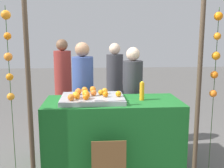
{
  "coord_description": "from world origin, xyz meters",
  "views": [
    {
      "loc": [
        -0.28,
        -3.45,
        1.72
      ],
      "look_at": [
        0.0,
        0.15,
        1.09
      ],
      "focal_mm": 42.44,
      "sensor_mm": 36.0,
      "label": 1
    }
  ],
  "objects_px": {
    "juice_bottle": "(142,91)",
    "vendor_left": "(83,99)",
    "orange_0": "(78,92)",
    "orange_1": "(77,96)",
    "chalkboard_sign": "(109,164)",
    "vendor_right": "(132,100)",
    "stall_counter": "(113,132)"
  },
  "relations": [
    {
      "from": "chalkboard_sign",
      "to": "vendor_right",
      "type": "height_order",
      "value": "vendor_right"
    },
    {
      "from": "orange_1",
      "to": "vendor_right",
      "type": "height_order",
      "value": "vendor_right"
    },
    {
      "from": "juice_bottle",
      "to": "vendor_right",
      "type": "height_order",
      "value": "vendor_right"
    },
    {
      "from": "orange_1",
      "to": "vendor_right",
      "type": "distance_m",
      "value": 1.18
    },
    {
      "from": "stall_counter",
      "to": "vendor_right",
      "type": "height_order",
      "value": "vendor_right"
    },
    {
      "from": "vendor_left",
      "to": "vendor_right",
      "type": "bearing_deg",
      "value": 0.1
    },
    {
      "from": "juice_bottle",
      "to": "vendor_left",
      "type": "distance_m",
      "value": 1.07
    },
    {
      "from": "orange_0",
      "to": "chalkboard_sign",
      "type": "distance_m",
      "value": 1.09
    },
    {
      "from": "stall_counter",
      "to": "orange_0",
      "type": "xyz_separation_m",
      "value": [
        -0.47,
        0.13,
        0.55
      ]
    },
    {
      "from": "vendor_left",
      "to": "vendor_right",
      "type": "height_order",
      "value": "vendor_left"
    },
    {
      "from": "juice_bottle",
      "to": "vendor_left",
      "type": "xyz_separation_m",
      "value": [
        -0.81,
        0.65,
        -0.24
      ]
    },
    {
      "from": "juice_bottle",
      "to": "vendor_right",
      "type": "xyz_separation_m",
      "value": [
        -0.03,
        0.65,
        -0.28
      ]
    },
    {
      "from": "stall_counter",
      "to": "vendor_right",
      "type": "relative_size",
      "value": 1.16
    },
    {
      "from": "orange_0",
      "to": "vendor_left",
      "type": "xyz_separation_m",
      "value": [
        0.05,
        0.52,
        -0.22
      ]
    },
    {
      "from": "orange_1",
      "to": "chalkboard_sign",
      "type": "height_order",
      "value": "orange_1"
    },
    {
      "from": "orange_0",
      "to": "vendor_left",
      "type": "relative_size",
      "value": 0.05
    },
    {
      "from": "chalkboard_sign",
      "to": "vendor_right",
      "type": "distance_m",
      "value": 1.41
    },
    {
      "from": "orange_0",
      "to": "juice_bottle",
      "type": "height_order",
      "value": "juice_bottle"
    },
    {
      "from": "vendor_left",
      "to": "vendor_right",
      "type": "relative_size",
      "value": 1.05
    },
    {
      "from": "stall_counter",
      "to": "vendor_left",
      "type": "bearing_deg",
      "value": 122.79
    },
    {
      "from": "orange_0",
      "to": "vendor_right",
      "type": "xyz_separation_m",
      "value": [
        0.83,
        0.52,
        -0.26
      ]
    },
    {
      "from": "chalkboard_sign",
      "to": "vendor_left",
      "type": "bearing_deg",
      "value": 104.59
    },
    {
      "from": "orange_0",
      "to": "vendor_right",
      "type": "height_order",
      "value": "vendor_right"
    },
    {
      "from": "orange_1",
      "to": "chalkboard_sign",
      "type": "bearing_deg",
      "value": -50.91
    },
    {
      "from": "juice_bottle",
      "to": "vendor_left",
      "type": "height_order",
      "value": "vendor_left"
    },
    {
      "from": "orange_1",
      "to": "juice_bottle",
      "type": "relative_size",
      "value": 0.33
    },
    {
      "from": "orange_1",
      "to": "vendor_right",
      "type": "bearing_deg",
      "value": 43.07
    },
    {
      "from": "juice_bottle",
      "to": "vendor_right",
      "type": "distance_m",
      "value": 0.71
    },
    {
      "from": "stall_counter",
      "to": "orange_1",
      "type": "height_order",
      "value": "orange_1"
    },
    {
      "from": "stall_counter",
      "to": "chalkboard_sign",
      "type": "height_order",
      "value": "stall_counter"
    },
    {
      "from": "juice_bottle",
      "to": "chalkboard_sign",
      "type": "bearing_deg",
      "value": -128.95
    },
    {
      "from": "orange_0",
      "to": "orange_1",
      "type": "height_order",
      "value": "orange_0"
    }
  ]
}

